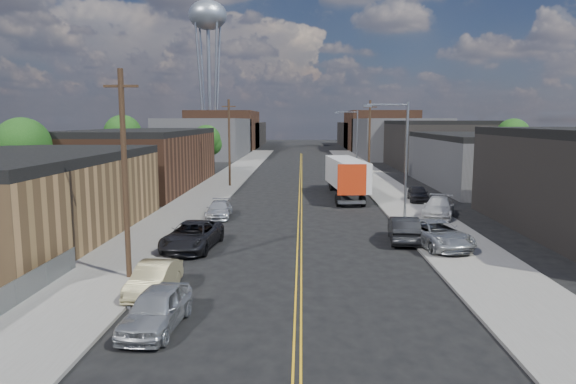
# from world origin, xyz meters

# --- Properties ---
(ground) EXTENTS (260.00, 260.00, 0.00)m
(ground) POSITION_xyz_m (0.00, 60.00, 0.00)
(ground) COLOR black
(ground) RESTS_ON ground
(centerline) EXTENTS (0.32, 120.00, 0.01)m
(centerline) POSITION_xyz_m (0.00, 45.00, 0.01)
(centerline) COLOR gold
(centerline) RESTS_ON ground
(sidewalk_left) EXTENTS (5.00, 140.00, 0.15)m
(sidewalk_left) POSITION_xyz_m (-9.50, 45.00, 0.07)
(sidewalk_left) COLOR slate
(sidewalk_left) RESTS_ON ground
(sidewalk_right) EXTENTS (5.00, 140.00, 0.15)m
(sidewalk_right) POSITION_xyz_m (9.50, 45.00, 0.07)
(sidewalk_right) COLOR slate
(sidewalk_right) RESTS_ON ground
(warehouse_tan) EXTENTS (12.00, 22.00, 5.60)m
(warehouse_tan) POSITION_xyz_m (-18.00, 18.00, 2.80)
(warehouse_tan) COLOR olive
(warehouse_tan) RESTS_ON ground
(warehouse_brown) EXTENTS (12.00, 26.00, 6.60)m
(warehouse_brown) POSITION_xyz_m (-18.00, 44.00, 3.30)
(warehouse_brown) COLOR #46291C
(warehouse_brown) RESTS_ON ground
(industrial_right_b) EXTENTS (14.00, 24.00, 6.10)m
(industrial_right_b) POSITION_xyz_m (22.00, 46.00, 3.05)
(industrial_right_b) COLOR #333336
(industrial_right_b) RESTS_ON ground
(industrial_right_c) EXTENTS (14.00, 22.00, 7.60)m
(industrial_right_c) POSITION_xyz_m (22.00, 72.00, 3.80)
(industrial_right_c) COLOR black
(industrial_right_c) RESTS_ON ground
(skyline_left_a) EXTENTS (16.00, 30.00, 8.00)m
(skyline_left_a) POSITION_xyz_m (-20.00, 95.00, 4.00)
(skyline_left_a) COLOR #333336
(skyline_left_a) RESTS_ON ground
(skyline_right_a) EXTENTS (16.00, 30.00, 8.00)m
(skyline_right_a) POSITION_xyz_m (20.00, 95.00, 4.00)
(skyline_right_a) COLOR #333336
(skyline_right_a) RESTS_ON ground
(skyline_left_b) EXTENTS (16.00, 26.00, 10.00)m
(skyline_left_b) POSITION_xyz_m (-20.00, 120.00, 5.00)
(skyline_left_b) COLOR #46291C
(skyline_left_b) RESTS_ON ground
(skyline_right_b) EXTENTS (16.00, 26.00, 10.00)m
(skyline_right_b) POSITION_xyz_m (20.00, 120.00, 5.00)
(skyline_right_b) COLOR #46291C
(skyline_right_b) RESTS_ON ground
(skyline_left_c) EXTENTS (16.00, 40.00, 7.00)m
(skyline_left_c) POSITION_xyz_m (-20.00, 140.00, 3.50)
(skyline_left_c) COLOR black
(skyline_left_c) RESTS_ON ground
(skyline_right_c) EXTENTS (16.00, 40.00, 7.00)m
(skyline_right_c) POSITION_xyz_m (20.00, 140.00, 3.50)
(skyline_right_c) COLOR black
(skyline_right_c) RESTS_ON ground
(water_tower) EXTENTS (9.00, 9.00, 36.90)m
(water_tower) POSITION_xyz_m (-22.00, 110.00, 30.65)
(water_tower) COLOR gray
(water_tower) RESTS_ON ground
(streetlight_near) EXTENTS (3.39, 0.25, 9.00)m
(streetlight_near) POSITION_xyz_m (7.60, 25.00, 5.33)
(streetlight_near) COLOR gray
(streetlight_near) RESTS_ON ground
(streetlight_far) EXTENTS (3.39, 0.25, 9.00)m
(streetlight_far) POSITION_xyz_m (7.60, 60.00, 5.33)
(streetlight_far) COLOR gray
(streetlight_far) RESTS_ON ground
(utility_pole_left_near) EXTENTS (1.60, 0.26, 10.00)m
(utility_pole_left_near) POSITION_xyz_m (-8.20, 10.00, 5.14)
(utility_pole_left_near) COLOR black
(utility_pole_left_near) RESTS_ON ground
(utility_pole_left_far) EXTENTS (1.60, 0.26, 10.00)m
(utility_pole_left_far) POSITION_xyz_m (-8.20, 45.00, 5.14)
(utility_pole_left_far) COLOR black
(utility_pole_left_far) RESTS_ON ground
(utility_pole_right) EXTENTS (1.60, 0.26, 10.00)m
(utility_pole_right) POSITION_xyz_m (8.20, 48.00, 5.14)
(utility_pole_right) COLOR black
(utility_pole_right) RESTS_ON ground
(tree_left_near) EXTENTS (4.85, 4.76, 7.91)m
(tree_left_near) POSITION_xyz_m (-23.94, 30.00, 5.18)
(tree_left_near) COLOR black
(tree_left_near) RESTS_ON ground
(tree_left_mid) EXTENTS (5.10, 5.04, 8.37)m
(tree_left_mid) POSITION_xyz_m (-23.94, 55.00, 5.48)
(tree_left_mid) COLOR black
(tree_left_mid) RESTS_ON ground
(tree_left_far) EXTENTS (4.35, 4.20, 6.97)m
(tree_left_far) POSITION_xyz_m (-13.94, 62.00, 4.57)
(tree_left_far) COLOR black
(tree_left_far) RESTS_ON ground
(tree_right_far) EXTENTS (4.85, 4.76, 7.91)m
(tree_right_far) POSITION_xyz_m (30.06, 60.00, 5.18)
(tree_right_far) COLOR black
(tree_right_far) RESTS_ON ground
(semi_truck) EXTENTS (3.58, 15.01, 3.87)m
(semi_truck) POSITION_xyz_m (4.50, 38.00, 2.21)
(semi_truck) COLOR beige
(semi_truck) RESTS_ON ground
(car_left_a) EXTENTS (2.12, 4.59, 1.52)m
(car_left_a) POSITION_xyz_m (-5.21, 4.19, 0.76)
(car_left_a) COLOR #B6B9BB
(car_left_a) RESTS_ON ground
(car_left_b) EXTENTS (1.67, 4.28, 1.39)m
(car_left_b) POSITION_xyz_m (-6.40, 8.00, 0.69)
(car_left_b) COLOR #9B9165
(car_left_b) RESTS_ON ground
(car_left_c) EXTENTS (3.21, 6.06, 1.62)m
(car_left_c) POSITION_xyz_m (-6.40, 16.00, 0.81)
(car_left_c) COLOR black
(car_left_c) RESTS_ON ground
(car_left_d) EXTENTS (2.04, 4.58, 1.31)m
(car_left_d) POSITION_xyz_m (-6.40, 26.00, 0.65)
(car_left_d) COLOR silver
(car_left_d) RESTS_ON ground
(car_right_oncoming) EXTENTS (2.23, 5.12, 1.64)m
(car_right_oncoming) POSITION_xyz_m (6.60, 18.22, 0.82)
(car_right_oncoming) COLOR black
(car_right_oncoming) RESTS_ON ground
(car_right_lot_a) EXTENTS (3.91, 6.09, 1.56)m
(car_right_lot_a) POSITION_xyz_m (8.20, 16.36, 0.93)
(car_right_lot_a) COLOR #A7AAAC
(car_right_lot_a) RESTS_ON sidewalk_right
(car_right_lot_b) EXTENTS (3.79, 5.76, 1.55)m
(car_right_lot_b) POSITION_xyz_m (10.81, 25.92, 0.92)
(car_right_lot_b) COLOR #B2B2B2
(car_right_lot_b) RESTS_ON sidewalk_right
(car_right_lot_c) EXTENTS (2.13, 4.39, 1.44)m
(car_right_lot_c) POSITION_xyz_m (11.00, 34.00, 0.87)
(car_right_lot_c) COLOR black
(car_right_lot_c) RESTS_ON sidewalk_right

